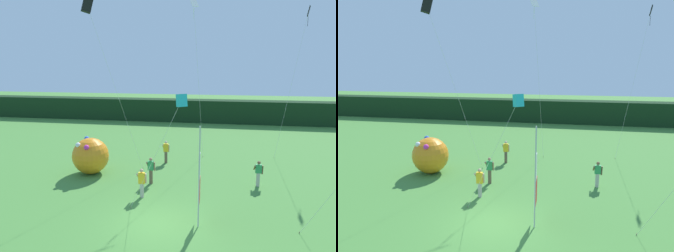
{
  "view_description": "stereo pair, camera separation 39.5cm",
  "coord_description": "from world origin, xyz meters",
  "views": [
    {
      "loc": [
        2.62,
        -12.64,
        7.33
      ],
      "look_at": [
        -0.01,
        3.09,
        4.03
      ],
      "focal_mm": 32.38,
      "sensor_mm": 36.0,
      "label": 1
    },
    {
      "loc": [
        3.01,
        -12.57,
        7.33
      ],
      "look_at": [
        -0.01,
        3.09,
        4.03
      ],
      "focal_mm": 32.38,
      "sensor_mm": 36.0,
      "label": 2
    }
  ],
  "objects": [
    {
      "name": "person_near_banner",
      "position": [
        5.16,
        5.36,
        0.85
      ],
      "size": [
        0.55,
        0.48,
        1.59
      ],
      "color": "#B7B2A3",
      "rests_on": "ground"
    },
    {
      "name": "distant_treeline",
      "position": [
        0.0,
        25.78,
        1.4
      ],
      "size": [
        80.0,
        2.4,
        2.8
      ],
      "primitive_type": "cube",
      "color": "black",
      "rests_on": "ground"
    },
    {
      "name": "kite_cyan_box_3",
      "position": [
        0.97,
        0.88,
        5.66
      ],
      "size": [
        2.97,
        0.73,
        6.01
      ],
      "color": "brown",
      "rests_on": "ground"
    },
    {
      "name": "inflatable_balloon",
      "position": [
        -5.75,
        5.79,
        1.23
      ],
      "size": [
        2.45,
        2.45,
        2.46
      ],
      "color": "orange",
      "rests_on": "ground"
    },
    {
      "name": "person_mid_field",
      "position": [
        -1.42,
        2.7,
        0.88
      ],
      "size": [
        0.55,
        0.48,
        1.66
      ],
      "color": "#B7B2A3",
      "rests_on": "ground"
    },
    {
      "name": "person_far_left",
      "position": [
        -1.11,
        8.78,
        0.91
      ],
      "size": [
        0.55,
        0.48,
        1.7
      ],
      "color": "brown",
      "rests_on": "ground"
    },
    {
      "name": "person_far_right",
      "position": [
        -1.35,
        4.69,
        0.89
      ],
      "size": [
        0.55,
        0.48,
        1.67
      ],
      "color": "brown",
      "rests_on": "ground"
    },
    {
      "name": "banner_flag",
      "position": [
        1.89,
        0.33,
        2.26
      ],
      "size": [
        0.06,
        1.03,
        4.72
      ],
      "color": "#B7B7BC",
      "rests_on": "ground"
    },
    {
      "name": "kite_black_diamond_4",
      "position": [
        9.01,
        12.93,
        10.29
      ],
      "size": [
        2.25,
        2.03,
        11.62
      ],
      "color": "brown",
      "rests_on": "ground"
    },
    {
      "name": "kite_white_diamond_0",
      "position": [
        0.79,
        9.56,
        10.55
      ],
      "size": [
        1.22,
        1.6,
        11.83
      ],
      "color": "brown",
      "rests_on": "ground"
    },
    {
      "name": "ground_plane",
      "position": [
        0.0,
        0.0,
        0.0
      ],
      "size": [
        120.0,
        120.0,
        0.0
      ],
      "primitive_type": "plane",
      "color": "#478438"
    },
    {
      "name": "kite_black_box_1",
      "position": [
        -4.91,
        4.57,
        10.52
      ],
      "size": [
        2.86,
        3.06,
        11.0
      ],
      "color": "brown",
      "rests_on": "ground"
    }
  ]
}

